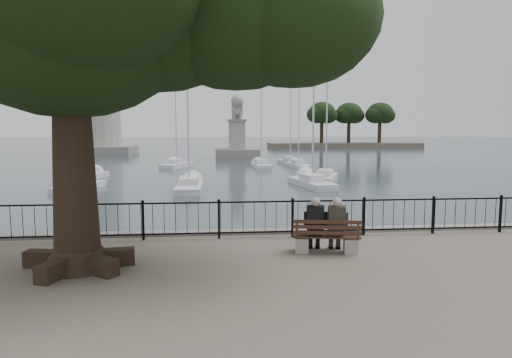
{
  "coord_description": "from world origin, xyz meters",
  "views": [
    {
      "loc": [
        -1.14,
        -9.57,
        2.95
      ],
      "look_at": [
        0.0,
        2.5,
        1.6
      ],
      "focal_mm": 32.0,
      "sensor_mm": 36.0,
      "label": 1
    }
  ],
  "objects": [
    {
      "name": "bench",
      "position": [
        1.52,
        0.81,
        0.29
      ],
      "size": [
        1.65,
        0.75,
        0.84
      ],
      "color": "gray",
      "rests_on": "ground"
    },
    {
      "name": "person_left",
      "position": [
        1.27,
        0.95,
        0.61
      ],
      "size": [
        0.45,
        0.71,
        1.34
      ],
      "color": "black",
      "rests_on": "ground"
    },
    {
      "name": "sailboat_f",
      "position": [
        3.69,
        36.21,
        -0.7
      ],
      "size": [
        1.65,
        5.33,
        10.07
      ],
      "color": "silver",
      "rests_on": "ground"
    },
    {
      "name": "railing",
      "position": [
        0.0,
        2.5,
        0.56
      ],
      "size": [
        22.06,
        0.06,
        1.0
      ],
      "color": "black",
      "rests_on": "ground"
    },
    {
      "name": "tree",
      "position": [
        -3.22,
        0.27,
        5.54
      ],
      "size": [
        10.32,
        7.21,
        8.43
      ],
      "color": "black",
      "rests_on": "ground"
    },
    {
      "name": "sailboat_g",
      "position": [
        7.46,
        35.95,
        -0.69
      ],
      "size": [
        1.93,
        5.13,
        10.15
      ],
      "color": "silver",
      "rests_on": "ground"
    },
    {
      "name": "sailboat_d",
      "position": [
        7.38,
        24.45,
        -0.73
      ],
      "size": [
        3.22,
        5.29,
        8.42
      ],
      "color": "silver",
      "rests_on": "ground"
    },
    {
      "name": "sailboat_c",
      "position": [
        5.57,
        20.9,
        -0.7
      ],
      "size": [
        2.44,
        5.76,
        10.25
      ],
      "color": "silver",
      "rests_on": "ground"
    },
    {
      "name": "person_right",
      "position": [
        1.76,
        0.86,
        0.61
      ],
      "size": [
        0.45,
        0.71,
        1.34
      ],
      "color": "black",
      "rests_on": "ground"
    },
    {
      "name": "lighthouse",
      "position": [
        -18.0,
        62.0,
        11.38
      ],
      "size": [
        9.59,
        9.59,
        29.49
      ],
      "color": "slate",
      "rests_on": "ground"
    },
    {
      "name": "lion_monument",
      "position": [
        2.0,
        49.94,
        1.06
      ],
      "size": [
        5.57,
        5.57,
        8.33
      ],
      "color": "slate",
      "rests_on": "ground"
    },
    {
      "name": "sailboat_h",
      "position": [
        -4.82,
        37.53,
        -0.61
      ],
      "size": [
        3.14,
        5.72,
        13.57
      ],
      "color": "silver",
      "rests_on": "ground"
    },
    {
      "name": "sailboat_e",
      "position": [
        -10.97,
        27.28,
        -0.64
      ],
      "size": [
        2.23,
        5.31,
        11.98
      ],
      "color": "silver",
      "rests_on": "ground"
    },
    {
      "name": "sailboat_a",
      "position": [
        -9.78,
        20.57,
        -0.71
      ],
      "size": [
        2.55,
        4.81,
        8.94
      ],
      "color": "silver",
      "rests_on": "ground"
    },
    {
      "name": "sailboat_b",
      "position": [
        -2.68,
        19.69,
        -0.64
      ],
      "size": [
        1.64,
        5.77,
        12.6
      ],
      "color": "silver",
      "rests_on": "ground"
    },
    {
      "name": "far_shore",
      "position": [
        25.54,
        79.46,
        3.0
      ],
      "size": [
        30.0,
        8.6,
        9.18
      ],
      "color": "#524A3F",
      "rests_on": "ground"
    },
    {
      "name": "harbor",
      "position": [
        0.0,
        3.0,
        -0.5
      ],
      "size": [
        260.0,
        260.0,
        1.2
      ],
      "color": "slate",
      "rests_on": "ground"
    },
    {
      "name": "sailboat_i",
      "position": [
        7.44,
        40.77,
        -0.69
      ],
      "size": [
        2.35,
        4.84,
        9.57
      ],
      "color": "silver",
      "rests_on": "ground"
    }
  ]
}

